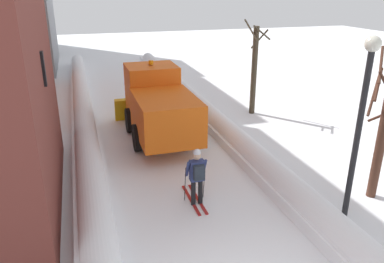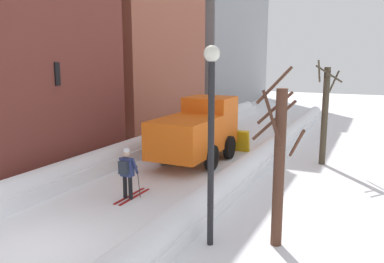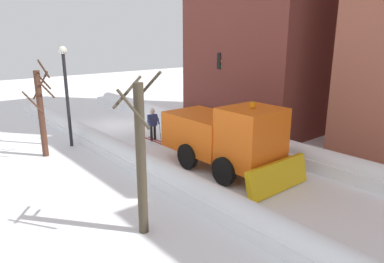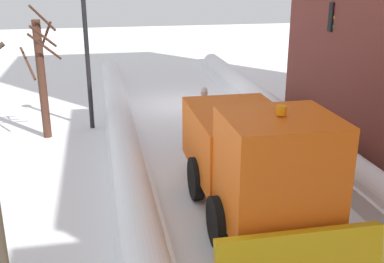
{
  "view_description": "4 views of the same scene",
  "coord_description": "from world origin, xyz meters",
  "px_view_note": "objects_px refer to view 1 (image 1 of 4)",
  "views": [
    {
      "loc": [
        -2.94,
        -5.31,
        6.16
      ],
      "look_at": [
        0.63,
        6.47,
        1.44
      ],
      "focal_mm": 35.56,
      "sensor_mm": 36.0,
      "label": 1
    },
    {
      "loc": [
        7.58,
        -6.44,
        4.76
      ],
      "look_at": [
        0.44,
        8.51,
        1.65
      ],
      "focal_mm": 36.71,
      "sensor_mm": 36.0,
      "label": 2
    },
    {
      "loc": [
        10.23,
        19.68,
        5.57
      ],
      "look_at": [
        0.6,
        8.11,
        1.42
      ],
      "focal_mm": 32.82,
      "sensor_mm": 36.0,
      "label": 3
    },
    {
      "loc": [
        3.56,
        19.29,
        5.58
      ],
      "look_at": [
        0.92,
        6.23,
        0.97
      ],
      "focal_mm": 43.9,
      "sensor_mm": 36.0,
      "label": 4
    }
  ],
  "objects_px": {
    "traffic_light_pole": "(44,104)",
    "plow_truck": "(159,105)",
    "skier": "(197,174)",
    "bare_tree_near": "(382,131)",
    "bare_tree_mid": "(254,69)",
    "street_lamp": "(362,109)"
  },
  "relations": [
    {
      "from": "bare_tree_near",
      "to": "bare_tree_mid",
      "type": "relative_size",
      "value": 0.98
    },
    {
      "from": "plow_truck",
      "to": "traffic_light_pole",
      "type": "distance_m",
      "value": 6.38
    },
    {
      "from": "plow_truck",
      "to": "bare_tree_mid",
      "type": "relative_size",
      "value": 1.28
    },
    {
      "from": "traffic_light_pole",
      "to": "bare_tree_mid",
      "type": "relative_size",
      "value": 0.98
    },
    {
      "from": "plow_truck",
      "to": "street_lamp",
      "type": "height_order",
      "value": "street_lamp"
    },
    {
      "from": "traffic_light_pole",
      "to": "bare_tree_near",
      "type": "distance_m",
      "value": 9.64
    },
    {
      "from": "plow_truck",
      "to": "skier",
      "type": "xyz_separation_m",
      "value": [
        -0.08,
        -5.61,
        -0.48
      ]
    },
    {
      "from": "plow_truck",
      "to": "street_lamp",
      "type": "bearing_deg",
      "value": -63.26
    },
    {
      "from": "traffic_light_pole",
      "to": "bare_tree_near",
      "type": "height_order",
      "value": "traffic_light_pole"
    },
    {
      "from": "plow_truck",
      "to": "skier",
      "type": "height_order",
      "value": "plow_truck"
    },
    {
      "from": "skier",
      "to": "bare_tree_mid",
      "type": "relative_size",
      "value": 0.39
    },
    {
      "from": "skier",
      "to": "street_lamp",
      "type": "height_order",
      "value": "street_lamp"
    },
    {
      "from": "plow_truck",
      "to": "traffic_light_pole",
      "type": "relative_size",
      "value": 1.3
    },
    {
      "from": "plow_truck",
      "to": "bare_tree_near",
      "type": "xyz_separation_m",
      "value": [
        5.29,
        -6.71,
        0.71
      ]
    },
    {
      "from": "plow_truck",
      "to": "bare_tree_near",
      "type": "bearing_deg",
      "value": -51.74
    },
    {
      "from": "street_lamp",
      "to": "bare_tree_mid",
      "type": "bearing_deg",
      "value": 80.69
    },
    {
      "from": "traffic_light_pole",
      "to": "plow_truck",
      "type": "bearing_deg",
      "value": 48.63
    },
    {
      "from": "skier",
      "to": "traffic_light_pole",
      "type": "bearing_deg",
      "value": 165.8
    },
    {
      "from": "traffic_light_pole",
      "to": "skier",
      "type": "bearing_deg",
      "value": -14.2
    },
    {
      "from": "plow_truck",
      "to": "traffic_light_pole",
      "type": "height_order",
      "value": "traffic_light_pole"
    },
    {
      "from": "bare_tree_near",
      "to": "bare_tree_mid",
      "type": "height_order",
      "value": "bare_tree_mid"
    },
    {
      "from": "traffic_light_pole",
      "to": "street_lamp",
      "type": "xyz_separation_m",
      "value": [
        7.82,
        -2.85,
        0.0
      ]
    }
  ]
}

